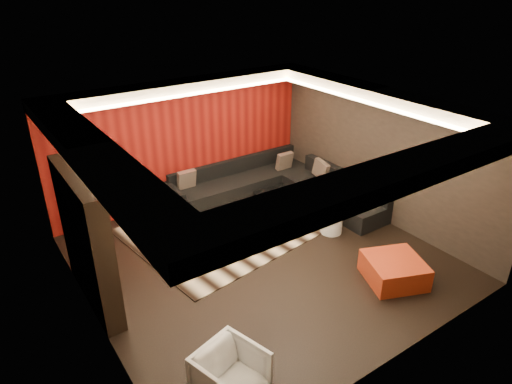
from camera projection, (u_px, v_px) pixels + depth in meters
floor at (261, 259)px, 8.45m from camera, size 6.00×6.00×0.02m
ceiling at (262, 111)px, 7.21m from camera, size 6.00×6.00×0.02m
wall_back at (183, 142)px, 10.06m from camera, size 6.00×0.02×2.80m
wall_left at (84, 245)px, 6.30m from camera, size 0.02×6.00×2.80m
wall_right at (381, 154)px, 9.37m from camera, size 0.02×6.00×2.80m
red_feature_wall at (184, 142)px, 10.03m from camera, size 5.98×0.05×2.78m
soffit_back at (185, 86)px, 9.26m from camera, size 6.00×0.60×0.22m
soffit_front at (397, 174)px, 5.27m from camera, size 6.00×0.60×0.22m
soffit_left at (92, 153)px, 5.89m from camera, size 0.60×4.80×0.22m
soffit_right at (378, 94)px, 8.65m from camera, size 0.60×4.80×0.22m
cove_back at (193, 94)px, 9.05m from camera, size 4.80×0.08×0.04m
cove_front at (373, 172)px, 5.56m from camera, size 4.80×0.08×0.04m
cove_left at (118, 154)px, 6.10m from camera, size 0.08×4.80×0.04m
cove_right at (365, 102)px, 8.51m from camera, size 0.08×4.80×0.04m
tv_surround at (86, 241)px, 6.95m from camera, size 0.30×2.00×2.20m
tv_screen at (93, 218)px, 6.88m from camera, size 0.04×1.30×0.80m
tv_shelf at (101, 259)px, 7.21m from camera, size 0.04×1.60×0.04m
rug at (231, 225)px, 9.54m from camera, size 4.37×3.51×0.02m
coffee_table at (274, 192)px, 10.74m from camera, size 1.13×1.13×0.18m
drum_stool at (187, 238)px, 8.72m from camera, size 0.35×0.35×0.36m
striped_pouf at (213, 237)px, 8.78m from camera, size 0.74×0.74×0.33m
white_side_table at (332, 220)px, 9.19m from camera, size 0.45×0.45×0.55m
orange_ottoman at (394, 270)px, 7.78m from camera, size 1.19×1.19×0.41m
armchair at (231, 376)px, 5.57m from camera, size 0.94×0.95×0.71m
sectional_sofa at (276, 187)px, 10.60m from camera, size 3.65×3.50×0.75m
throw_pillows at (287, 174)px, 10.42m from camera, size 3.13×2.82×0.50m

